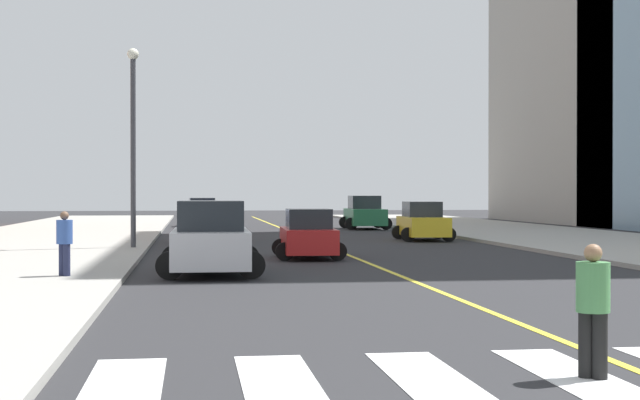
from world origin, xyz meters
name	(u,v)px	position (x,y,z in m)	size (l,w,h in m)	color
lane_divider_paint	(303,237)	(0.00, 40.00, 0.01)	(0.16, 80.00, 0.01)	yellow
car_red_nearest	(308,235)	(-1.62, 24.70, 0.79)	(2.44, 3.82, 1.68)	red
car_blue_second	(202,213)	(-4.90, 55.50, 0.88)	(2.75, 4.30, 1.89)	#2D479E
car_silver_third	(211,240)	(-5.02, 18.77, 0.94)	(2.86, 4.54, 2.01)	#B7B7BC
car_green_fourth	(365,213)	(4.98, 49.67, 0.96)	(2.95, 4.63, 2.04)	#236B42
car_gray_fifth	(199,225)	(-5.22, 34.95, 0.79)	(2.41, 3.80, 1.68)	slate
car_yellow_sixth	(423,222)	(5.18, 35.90, 0.85)	(2.65, 4.13, 1.81)	gold
pedestrian_crossing	(593,305)	(-0.76, 3.94, 0.89)	(0.40, 0.40, 1.62)	black
pedestrian_walking_west	(65,240)	(-8.68, 17.30, 1.04)	(0.40, 0.40, 1.62)	#232847
street_lamp	(133,130)	(-7.74, 29.49, 4.61)	(0.44, 0.44, 7.58)	#38383D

